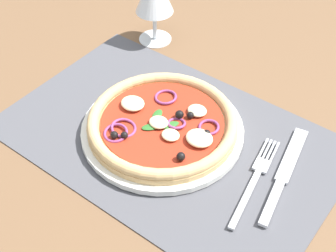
{
  "coord_description": "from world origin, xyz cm",
  "views": [
    {
      "loc": [
        32.5,
        -43.47,
        55.5
      ],
      "look_at": [
        -0.48,
        0.0,
        2.42
      ],
      "focal_mm": 52.58,
      "sensor_mm": 36.0,
      "label": 1
    }
  ],
  "objects_px": {
    "pizza": "(162,123)",
    "fork": "(256,176)",
    "knife": "(284,173)",
    "plate": "(162,130)"
  },
  "relations": [
    {
      "from": "knife",
      "to": "pizza",
      "type": "bearing_deg",
      "value": 90.72
    },
    {
      "from": "pizza",
      "to": "knife",
      "type": "relative_size",
      "value": 1.18
    },
    {
      "from": "fork",
      "to": "knife",
      "type": "xyz_separation_m",
      "value": [
        0.03,
        0.03,
        0.0
      ]
    },
    {
      "from": "plate",
      "to": "pizza",
      "type": "relative_size",
      "value": 1.09
    },
    {
      "from": "plate",
      "to": "pizza",
      "type": "xyz_separation_m",
      "value": [
        0.0,
        -0.0,
        0.02
      ]
    },
    {
      "from": "plate",
      "to": "fork",
      "type": "bearing_deg",
      "value": 3.49
    },
    {
      "from": "pizza",
      "to": "plate",
      "type": "bearing_deg",
      "value": 174.63
    },
    {
      "from": "pizza",
      "to": "fork",
      "type": "xyz_separation_m",
      "value": [
        0.16,
        0.01,
        -0.02
      ]
    },
    {
      "from": "pizza",
      "to": "fork",
      "type": "distance_m",
      "value": 0.17
    },
    {
      "from": "pizza",
      "to": "fork",
      "type": "relative_size",
      "value": 1.31
    }
  ]
}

